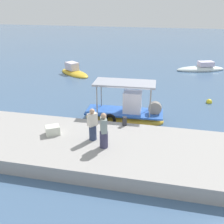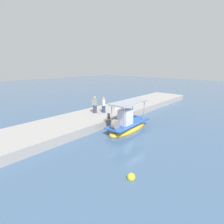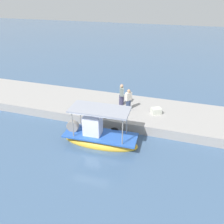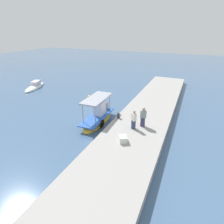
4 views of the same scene
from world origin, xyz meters
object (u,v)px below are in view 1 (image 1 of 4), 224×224
Objects in this scene: mooring_bollard at (125,121)px; main_fishing_boat at (126,114)px; moored_boat_near at (201,69)px; fisherman_near_bollard at (93,126)px; fisherman_by_crate at (104,132)px; moored_boat_mid at (74,72)px; marker_buoy at (209,102)px; cargo_crate at (53,130)px.

main_fishing_boat is at bearing 97.67° from mooring_bollard.
moored_boat_near is at bearing 67.78° from main_fishing_boat.
fisherman_by_crate is (0.71, -0.60, 0.04)m from fisherman_near_bollard.
fisherman_by_crate is 19.98m from moored_boat_near.
fisherman_by_crate is at bearing -64.81° from moored_boat_mid.
main_fishing_boat is 10.01× the size of mooring_bollard.
fisherman_near_bollard is at bearing -110.56° from moored_boat_near.
main_fishing_boat is 4.18m from fisherman_near_bollard.
main_fishing_boat is 11.67× the size of marker_buoy.
marker_buoy is at bearing 51.70° from fisherman_near_bollard.
mooring_bollard is 8.42m from marker_buoy.
marker_buoy is (5.88, 8.94, -1.42)m from fisherman_by_crate.
cargo_crate is (-3.46, -1.80, -0.03)m from mooring_bollard.
cargo_crate is (-2.19, 0.09, -0.53)m from fisherman_near_bollard.
marker_buoy is at bearing -91.69° from moored_boat_near.
moored_boat_mid reaches higher than marker_buoy.
fisherman_near_bollard is 0.93m from fisherman_by_crate.
mooring_bollard is 14.20m from moored_boat_mid.
mooring_bollard reaches higher than moored_boat_near.
fisherman_by_crate is 16.15m from moored_boat_mid.
mooring_bollard is 3.90m from cargo_crate.
main_fishing_boat reaches higher than fisherman_by_crate.
mooring_bollard reaches higher than cargo_crate.
mooring_bollard is at bearing 56.06° from fisherman_near_bollard.
fisherman_by_crate is at bearing -102.60° from mooring_bollard.
fisherman_near_bollard is 0.94× the size of fisherman_by_crate.
mooring_bollard is at bearing -82.33° from main_fishing_boat.
cargo_crate is 0.13× the size of moored_boat_near.
cargo_crate reaches higher than moored_boat_mid.
main_fishing_boat is 1.15× the size of moored_boat_mid.
fisherman_near_bollard is 2.33m from mooring_bollard.
main_fishing_boat reaches higher than marker_buoy.
fisherman_by_crate is at bearing -108.03° from moored_boat_near.
fisherman_near_bollard is (-0.99, -3.94, 0.98)m from main_fishing_boat.
fisherman_near_bollard is 3.82× the size of marker_buoy.
fisherman_near_bollard reaches higher than moored_boat_mid.
main_fishing_boat reaches higher than mooring_bollard.
marker_buoy is (5.60, 4.41, -0.40)m from main_fishing_boat.
main_fishing_boat is 2.13m from mooring_bollard.
main_fishing_boat is 4.66m from fisherman_by_crate.
fisherman_near_bollard is 2.36× the size of cargo_crate.
fisherman_near_bollard reaches higher than cargo_crate.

